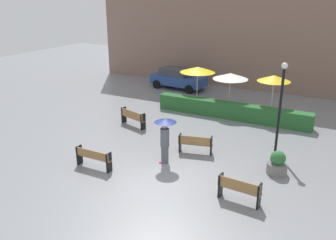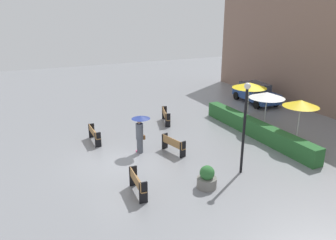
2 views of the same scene
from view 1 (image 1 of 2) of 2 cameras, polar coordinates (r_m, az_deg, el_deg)
name	(u,v)px [view 1 (image 1 of 2)]	position (r m, az deg, el deg)	size (l,w,h in m)	color
ground_plane	(163,181)	(14.29, -0.79, -9.68)	(60.00, 60.00, 0.00)	gray
bench_far_left	(133,117)	(19.79, -5.67, 0.51)	(1.78, 0.83, 0.90)	#9E7242
bench_near_left	(93,157)	(15.36, -11.86, -5.79)	(1.70, 0.34, 0.84)	#9E7242
bench_mid_center	(195,143)	(16.45, 4.40, -3.69)	(1.60, 0.71, 0.85)	#9E7242
bench_near_right	(239,189)	(12.96, 11.29, -10.71)	(1.57, 0.44, 0.90)	#9E7242
pedestrian_with_umbrella	(165,135)	(15.21, -0.47, -2.37)	(0.96, 0.96, 2.01)	#4C515B
planter_pot	(277,164)	(15.31, 17.06, -6.72)	(0.83, 0.83, 0.99)	slate
lamp_post	(281,99)	(16.62, 17.58, 3.17)	(0.28, 0.28, 4.18)	black
patio_umbrella_yellow	(198,70)	(23.33, 4.76, 8.03)	(2.29, 2.29, 2.49)	silver
patio_umbrella_white	(231,76)	(21.96, 9.95, 6.91)	(2.13, 2.13, 2.43)	silver
patio_umbrella_yellow_far	(274,78)	(21.35, 16.58, 6.39)	(1.88, 1.88, 2.57)	silver
hedge_strip	(231,111)	(21.27, 10.03, 1.49)	(9.15, 0.70, 0.93)	#28602D
building_facade	(268,24)	(27.66, 15.71, 14.51)	(28.00, 1.20, 9.66)	#846656
parked_car	(178,78)	(27.55, 1.59, 6.73)	(4.33, 2.26, 1.57)	#28478C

